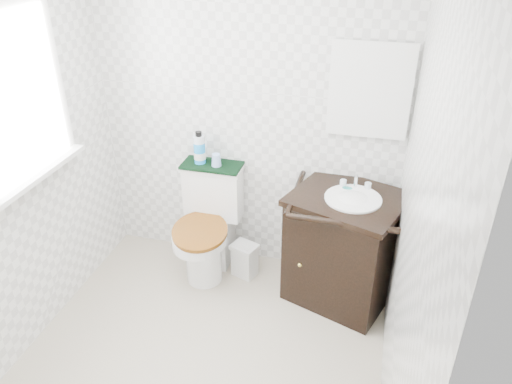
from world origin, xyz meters
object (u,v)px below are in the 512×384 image
at_px(toilet, 209,228).
at_px(trash_bin, 245,259).
at_px(vanity, 344,245).
at_px(cup, 216,160).
at_px(mouthwash_bottle, 199,149).

relative_size(toilet, trash_bin, 3.04).
distance_m(vanity, cup, 1.08).
distance_m(trash_bin, mouthwash_bottle, 0.90).
bearing_deg(trash_bin, toilet, 175.96).
xyz_separation_m(trash_bin, mouthwash_bottle, (-0.37, 0.15, 0.81)).
bearing_deg(mouthwash_bottle, toilet, -54.73).
bearing_deg(vanity, mouthwash_bottle, 170.14).
xyz_separation_m(trash_bin, cup, (-0.24, 0.13, 0.75)).
relative_size(trash_bin, mouthwash_bottle, 1.12).
bearing_deg(mouthwash_bottle, cup, -7.99).
xyz_separation_m(toilet, cup, (0.04, 0.11, 0.53)).
relative_size(toilet, cup, 9.04).
xyz_separation_m(vanity, trash_bin, (-0.73, 0.04, -0.29)).
height_order(toilet, mouthwash_bottle, mouthwash_bottle).
xyz_separation_m(toilet, mouthwash_bottle, (-0.09, 0.13, 0.59)).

